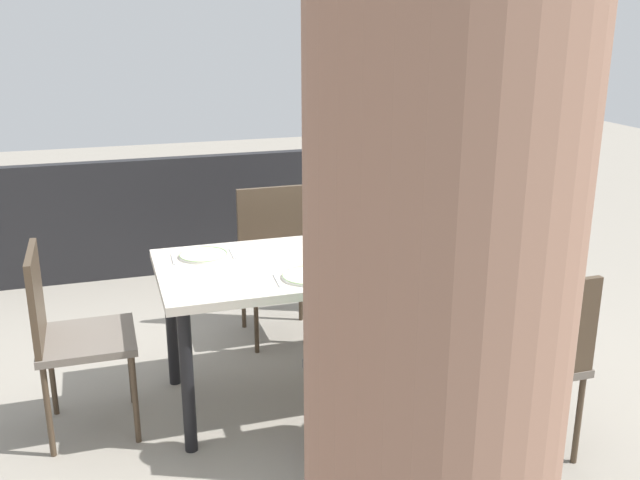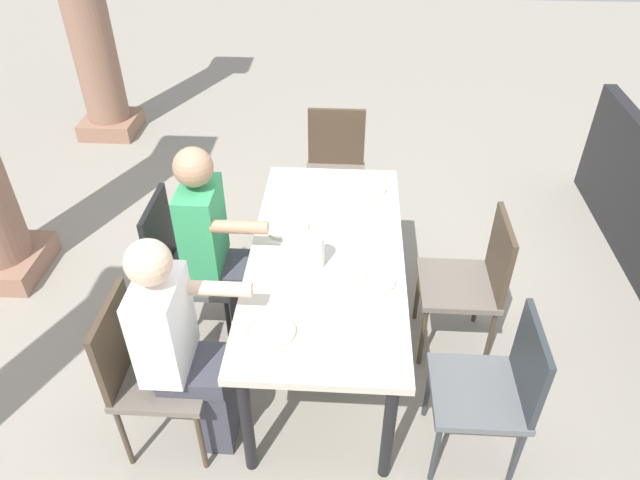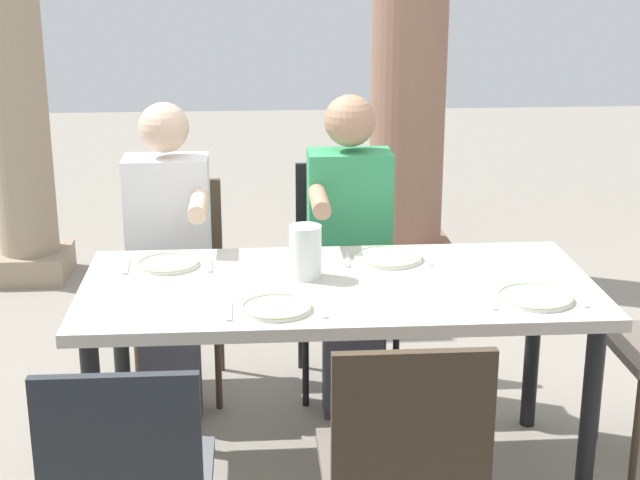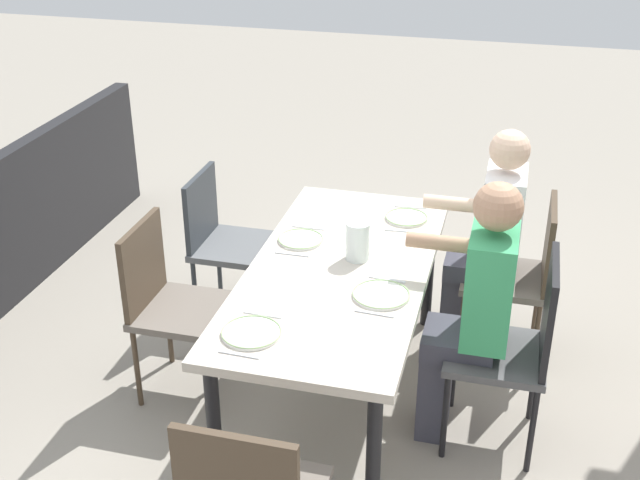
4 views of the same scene
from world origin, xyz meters
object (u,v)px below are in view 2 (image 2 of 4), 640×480
diner_woman_green (216,244)px  plate_3 (366,189)px  plate_0 (272,331)px  dining_table (327,263)px  chair_mid_north (183,263)px  plate_1 (374,280)px  chair_mid_south (474,277)px  chair_west_south (496,385)px  diner_man_white (181,344)px  chair_head_east (335,165)px  water_pitcher (314,252)px  chair_west_north (147,366)px  plate_2 (287,227)px

diner_woman_green → plate_3: (0.53, -0.84, 0.06)m
diner_woman_green → plate_0: diner_woman_green is taller
dining_table → plate_0: size_ratio=8.01×
chair_mid_north → diner_woman_green: 0.25m
dining_table → plate_1: (-0.22, -0.25, 0.08)m
chair_mid_south → chair_west_south: bearing=179.8°
chair_west_south → diner_man_white: size_ratio=0.68×
chair_mid_north → chair_head_east: bearing=-34.9°
plate_0 → water_pitcher: bearing=-17.7°
diner_woman_green → plate_1: 0.94m
chair_mid_north → plate_1: bearing=-106.8°
chair_west_south → plate_3: size_ratio=3.53×
dining_table → plate_0: plate_0 is taller
plate_3 → water_pitcher: size_ratio=1.31×
chair_mid_south → chair_head_east: bearing=34.7°
chair_west_south → chair_mid_south: size_ratio=0.96×
plate_3 → chair_mid_south: bearing=-130.5°
plate_0 → diner_woman_green: bearing=30.2°
chair_mid_south → diner_man_white: diner_man_white is taller
chair_mid_south → plate_3: size_ratio=3.69×
chair_mid_north → plate_1: size_ratio=4.26×
diner_woman_green → diner_man_white: size_ratio=1.02×
chair_mid_north → diner_woman_green: diner_woman_green is taller
chair_head_east → chair_mid_north: bearing=145.1°
chair_west_north → plate_3: bearing=-39.5°
chair_mid_north → chair_mid_south: size_ratio=1.06×
dining_table → chair_west_south: chair_west_south is taller
dining_table → diner_man_white: bearing=134.8°
plate_3 → plate_0: bearing=160.6°
dining_table → diner_man_white: size_ratio=1.39×
diner_woman_green → plate_1: size_ratio=5.75×
water_pitcher → chair_mid_south: bearing=-76.4°
plate_2 → plate_3: size_ratio=1.03×
diner_woman_green → chair_west_south: bearing=-116.9°
chair_head_east → chair_west_north: bearing=156.8°
chair_west_north → water_pitcher: (0.53, -0.77, 0.32)m
diner_man_white → plate_2: 0.94m
plate_2 → plate_3: same height
chair_head_east → water_pitcher: water_pitcher is taller
chair_mid_south → plate_1: (-0.33, 0.58, 0.23)m
diner_man_white → plate_0: size_ratio=5.74×
plate_3 → chair_west_north: bearing=140.5°
chair_west_north → plate_3: chair_west_north is taller
dining_table → plate_3: plate_3 is taller
diner_woman_green → dining_table: bearing=-99.4°
chair_head_east → plate_0: chair_head_east is taller
chair_west_south → chair_mid_south: bearing=-0.2°
chair_west_north → water_pitcher: bearing=-55.6°
dining_table → plate_2: plate_2 is taller
plate_0 → water_pitcher: (0.49, -0.16, 0.08)m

